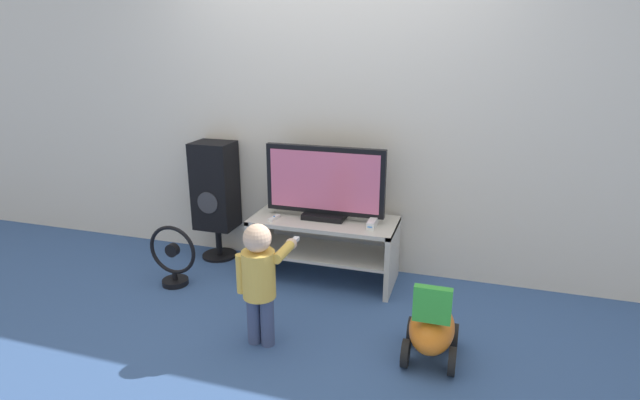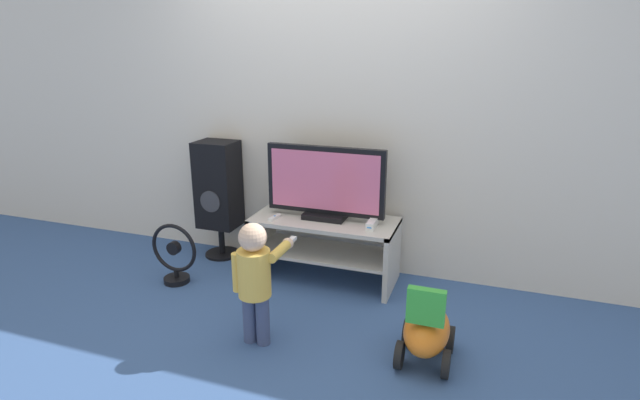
{
  "view_description": "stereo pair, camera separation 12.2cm",
  "coord_description": "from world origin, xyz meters",
  "px_view_note": "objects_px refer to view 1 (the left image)",
  "views": [
    {
      "loc": [
        1.02,
        -3.1,
        1.72
      ],
      "look_at": [
        0.0,
        0.14,
        0.66
      ],
      "focal_mm": 28.0,
      "sensor_mm": 36.0,
      "label": 1
    },
    {
      "loc": [
        1.13,
        -3.06,
        1.72
      ],
      "look_at": [
        0.0,
        0.14,
        0.66
      ],
      "focal_mm": 28.0,
      "sensor_mm": 36.0,
      "label": 2
    }
  ],
  "objects_px": {
    "game_console": "(373,223)",
    "child": "(260,275)",
    "remote_primary": "(274,218)",
    "ride_on_toy": "(432,328)",
    "television": "(325,184)",
    "speaker_tower": "(215,188)",
    "floor_fan": "(173,258)"
  },
  "relations": [
    {
      "from": "floor_fan",
      "to": "ride_on_toy",
      "type": "xyz_separation_m",
      "value": [
        1.91,
        -0.36,
        -0.02
      ]
    },
    {
      "from": "child",
      "to": "ride_on_toy",
      "type": "relative_size",
      "value": 1.51
    },
    {
      "from": "child",
      "to": "speaker_tower",
      "type": "height_order",
      "value": "speaker_tower"
    },
    {
      "from": "game_console",
      "to": "ride_on_toy",
      "type": "distance_m",
      "value": 0.96
    },
    {
      "from": "remote_primary",
      "to": "child",
      "type": "relative_size",
      "value": 0.18
    },
    {
      "from": "floor_fan",
      "to": "ride_on_toy",
      "type": "bearing_deg",
      "value": -10.75
    },
    {
      "from": "speaker_tower",
      "to": "child",
      "type": "bearing_deg",
      "value": -51.07
    },
    {
      "from": "game_console",
      "to": "speaker_tower",
      "type": "bearing_deg",
      "value": 172.46
    },
    {
      "from": "floor_fan",
      "to": "speaker_tower",
      "type": "bearing_deg",
      "value": 83.34
    },
    {
      "from": "television",
      "to": "speaker_tower",
      "type": "relative_size",
      "value": 0.91
    },
    {
      "from": "child",
      "to": "ride_on_toy",
      "type": "bearing_deg",
      "value": 8.43
    },
    {
      "from": "television",
      "to": "remote_primary",
      "type": "distance_m",
      "value": 0.45
    },
    {
      "from": "television",
      "to": "ride_on_toy",
      "type": "height_order",
      "value": "television"
    },
    {
      "from": "game_console",
      "to": "speaker_tower",
      "type": "height_order",
      "value": "speaker_tower"
    },
    {
      "from": "child",
      "to": "speaker_tower",
      "type": "relative_size",
      "value": 0.78
    },
    {
      "from": "child",
      "to": "game_console",
      "type": "bearing_deg",
      "value": 62.03
    },
    {
      "from": "speaker_tower",
      "to": "ride_on_toy",
      "type": "xyz_separation_m",
      "value": [
        1.85,
        -0.93,
        -0.41
      ]
    },
    {
      "from": "remote_primary",
      "to": "ride_on_toy",
      "type": "distance_m",
      "value": 1.43
    },
    {
      "from": "game_console",
      "to": "child",
      "type": "xyz_separation_m",
      "value": [
        -0.48,
        -0.9,
        -0.06
      ]
    },
    {
      "from": "game_console",
      "to": "floor_fan",
      "type": "distance_m",
      "value": 1.49
    },
    {
      "from": "television",
      "to": "child",
      "type": "relative_size",
      "value": 1.17
    },
    {
      "from": "remote_primary",
      "to": "floor_fan",
      "type": "xyz_separation_m",
      "value": [
        -0.68,
        -0.31,
        -0.28
      ]
    },
    {
      "from": "game_console",
      "to": "floor_fan",
      "type": "xyz_separation_m",
      "value": [
        -1.41,
        -0.39,
        -0.3
      ]
    },
    {
      "from": "remote_primary",
      "to": "floor_fan",
      "type": "bearing_deg",
      "value": -155.48
    },
    {
      "from": "television",
      "to": "ride_on_toy",
      "type": "relative_size",
      "value": 1.77
    },
    {
      "from": "speaker_tower",
      "to": "game_console",
      "type": "bearing_deg",
      "value": -7.54
    },
    {
      "from": "television",
      "to": "remote_primary",
      "type": "relative_size",
      "value": 6.68
    },
    {
      "from": "television",
      "to": "speaker_tower",
      "type": "bearing_deg",
      "value": 173.44
    },
    {
      "from": "child",
      "to": "speaker_tower",
      "type": "xyz_separation_m",
      "value": [
        -0.87,
        1.07,
        0.15
      ]
    },
    {
      "from": "television",
      "to": "speaker_tower",
      "type": "xyz_separation_m",
      "value": [
        -0.97,
        0.11,
        -0.15
      ]
    },
    {
      "from": "remote_primary",
      "to": "speaker_tower",
      "type": "xyz_separation_m",
      "value": [
        -0.62,
        0.25,
        0.11
      ]
    },
    {
      "from": "television",
      "to": "speaker_tower",
      "type": "height_order",
      "value": "television"
    }
  ]
}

